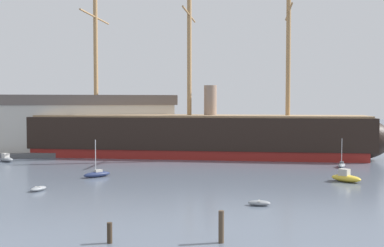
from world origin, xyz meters
name	(u,v)px	position (x,y,z in m)	size (l,w,h in m)	color
tall_ship	(189,135)	(3.09, 55.07, 3.84)	(70.33, 30.67, 35.28)	maroon
dinghy_near_centre	(259,203)	(1.54, 16.33, 0.25)	(2.26, 1.57, 0.49)	gray
dinghy_mid_left	(38,189)	(-19.26, 28.09, 0.25)	(2.08, 2.23, 0.50)	gray
motorboat_mid_right	(346,177)	(16.25, 26.30, 0.54)	(3.31, 3.89, 1.54)	gold
sailboat_alongside_bow	(97,174)	(-12.93, 36.22, 0.40)	(3.79, 2.68, 4.81)	#1E284C
sailboat_alongside_stern	(342,165)	(22.22, 37.63, 0.36)	(2.64, 3.26, 4.26)	gray
motorboat_far_left	(6,159)	(-26.94, 54.91, 0.47)	(3.04, 3.36, 1.35)	gray
dinghy_far_right	(330,153)	(28.24, 51.98, 0.35)	(3.08, 1.61, 0.70)	#236670
dinghy_distant_centre	(173,150)	(1.58, 63.25, 0.32)	(2.57, 2.78, 0.63)	gold
mooring_piling_nearest	(221,227)	(-5.03, 6.05, 1.11)	(0.38, 0.38, 2.22)	#4C3D2D
mooring_piling_left_pair	(110,233)	(-12.48, 7.58, 0.71)	(0.36, 0.36, 1.42)	#382B1E
dockside_warehouse_left	(26,124)	(-25.62, 68.13, 5.36)	(59.37, 18.96, 15.31)	#565659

